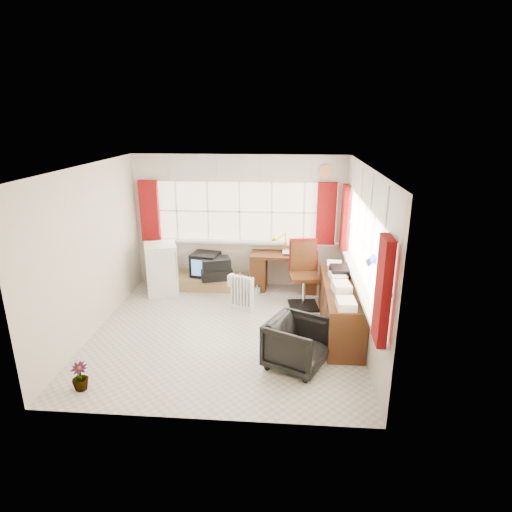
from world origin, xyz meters
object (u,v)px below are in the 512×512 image
(crt_tv, at_px, (206,264))
(desk_lamp, at_px, (286,239))
(task_chair, at_px, (303,271))
(mini_fridge, at_px, (162,269))
(desk, at_px, (284,269))
(radiator, at_px, (242,296))
(tv_bench, at_px, (211,282))
(credenza, at_px, (340,307))
(office_chair, at_px, (297,344))

(crt_tv, bearing_deg, desk_lamp, 3.80)
(task_chair, distance_m, mini_fridge, 2.62)
(desk, xyz_separation_m, radiator, (-0.69, -0.99, -0.16))
(task_chair, distance_m, tv_bench, 1.91)
(radiator, bearing_deg, desk_lamp, 55.42)
(tv_bench, distance_m, mini_fridge, 0.96)
(task_chair, height_order, radiator, task_chair)
(task_chair, distance_m, crt_tv, 1.94)
(task_chair, xyz_separation_m, mini_fridge, (-2.60, 0.33, -0.15))
(task_chair, xyz_separation_m, credenza, (0.54, -0.92, -0.23))
(office_chair, distance_m, radiator, 1.91)
(desk_lamp, distance_m, mini_fridge, 2.37)
(desk_lamp, height_order, radiator, desk_lamp)
(tv_bench, height_order, crt_tv, crt_tv)
(tv_bench, distance_m, crt_tv, 0.36)
(crt_tv, bearing_deg, credenza, -32.98)
(mini_fridge, bearing_deg, task_chair, -7.16)
(desk_lamp, distance_m, tv_bench, 1.67)
(task_chair, distance_m, radiator, 1.13)
(desk, height_order, credenza, credenza)
(crt_tv, bearing_deg, task_chair, -18.60)
(credenza, distance_m, tv_bench, 2.75)
(tv_bench, xyz_separation_m, mini_fridge, (-0.86, -0.27, 0.34))
(office_chair, bearing_deg, task_chair, 22.29)
(tv_bench, relative_size, crt_tv, 2.47)
(office_chair, height_order, tv_bench, office_chair)
(desk, distance_m, task_chair, 0.79)
(radiator, height_order, crt_tv, crt_tv)
(desk, bearing_deg, radiator, -124.94)
(radiator, distance_m, tv_bench, 1.16)
(task_chair, relative_size, office_chair, 1.60)
(radiator, bearing_deg, crt_tv, 131.01)
(tv_bench, bearing_deg, office_chair, -58.00)
(desk_lamp, relative_size, crt_tv, 0.68)
(desk, xyz_separation_m, office_chair, (0.21, -2.67, -0.07))
(office_chair, height_order, credenza, credenza)
(desk, distance_m, crt_tv, 1.50)
(desk_lamp, bearing_deg, mini_fridge, -170.30)
(desk, height_order, desk_lamp, desk_lamp)
(task_chair, relative_size, mini_fridge, 1.24)
(credenza, bearing_deg, desk_lamp, 117.66)
(mini_fridge, bearing_deg, credenza, -21.69)
(task_chair, height_order, tv_bench, task_chair)
(desk_lamp, xyz_separation_m, task_chair, (0.32, -0.72, -0.37))
(desk_lamp, bearing_deg, desk, -113.76)
(task_chair, height_order, mini_fridge, task_chair)
(desk, distance_m, tv_bench, 1.43)
(desk, height_order, crt_tv, desk)
(credenza, xyz_separation_m, tv_bench, (-2.28, 1.52, -0.27))
(desk_lamp, xyz_separation_m, office_chair, (0.19, -2.70, -0.66))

